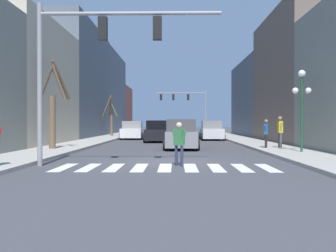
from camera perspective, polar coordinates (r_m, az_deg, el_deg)
name	(u,v)px	position (r m, az deg, el deg)	size (l,w,h in m)	color
ground_plane	(166,162)	(15.88, -0.25, -5.25)	(240.00, 240.00, 0.00)	#424247
sidewalk_left	(12,160)	(17.19, -21.74, -4.60)	(2.83, 90.00, 0.15)	#ADA89E
sidewalk_right	(323,160)	(16.94, 21.58, -4.67)	(2.83, 90.00, 0.15)	#ADA89E
building_row_left	(75,92)	(44.63, -13.37, 4.82)	(6.00, 64.46, 11.43)	gray
building_row_right	(308,87)	(32.60, 19.59, 5.36)	(6.00, 41.33, 10.00)	gray
crosswalk_stripes	(165,168)	(13.91, -0.43, -6.06)	(7.65, 2.60, 0.01)	white
traffic_signal_near	(93,47)	(14.88, -10.83, 11.16)	(6.74, 0.28, 5.98)	gray
traffic_signal_far	(187,101)	(54.76, 2.75, 3.57)	(6.97, 0.28, 6.05)	gray
street_lamp_right_corner	(302,94)	(20.55, 18.84, 4.47)	(0.95, 0.36, 4.04)	#1E4C2D
car_parked_left_far	(181,135)	(23.57, 1.88, -1.35)	(2.07, 4.40, 1.78)	gray
car_parked_right_mid	(157,132)	(32.17, -1.64, -0.87)	(1.98, 4.71, 1.75)	black
car_at_intersection	(181,130)	(42.88, 1.92, -0.62)	(2.06, 4.57, 1.57)	navy
car_parked_right_far	(211,131)	(35.99, 6.32, -0.73)	(2.12, 4.61, 1.74)	silver
car_parked_right_near	(133,131)	(37.46, -5.14, -0.69)	(2.17, 4.32, 1.72)	white
pedestrian_on_left_sidewalk	(280,129)	(23.30, 15.94, -0.44)	(0.25, 0.77, 1.80)	#4C4C51
pedestrian_waiting_at_curb	(266,131)	(23.18, 14.04, -0.70)	(0.32, 0.69, 1.62)	black
pedestrian_on_right_sidewalk	(179,140)	(14.38, 1.61, -2.06)	(0.56, 0.53, 1.61)	#282D47
street_tree_right_far	(111,115)	(43.80, -8.30, 1.57)	(1.90, 1.97, 4.47)	brown
street_tree_right_near	(54,107)	(22.88, -16.22, 2.62)	(1.79, 1.49, 4.96)	brown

